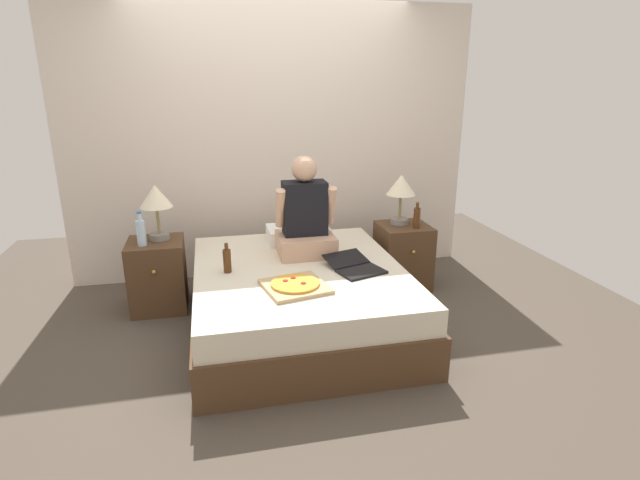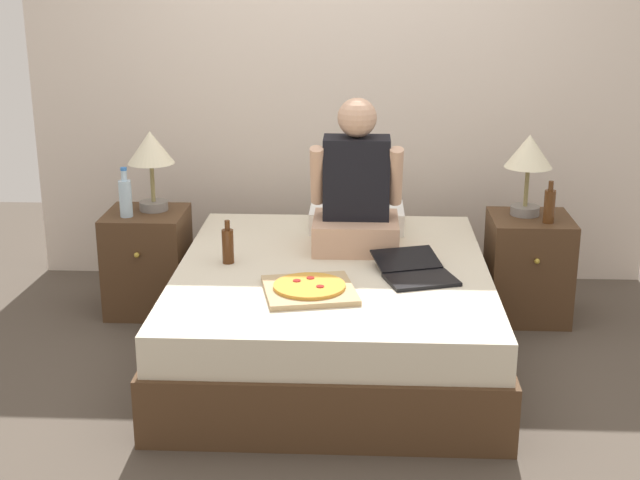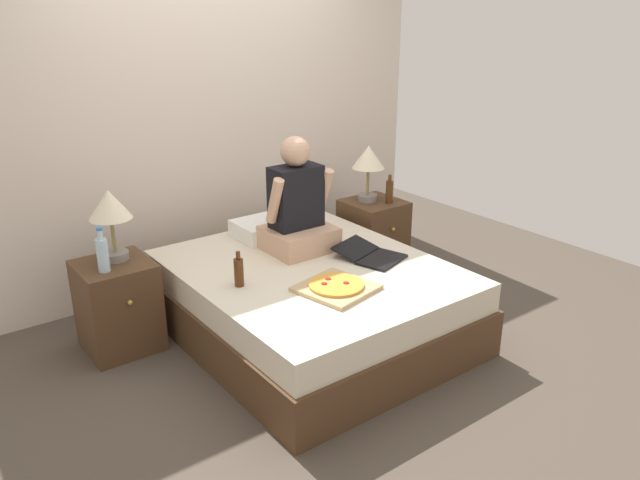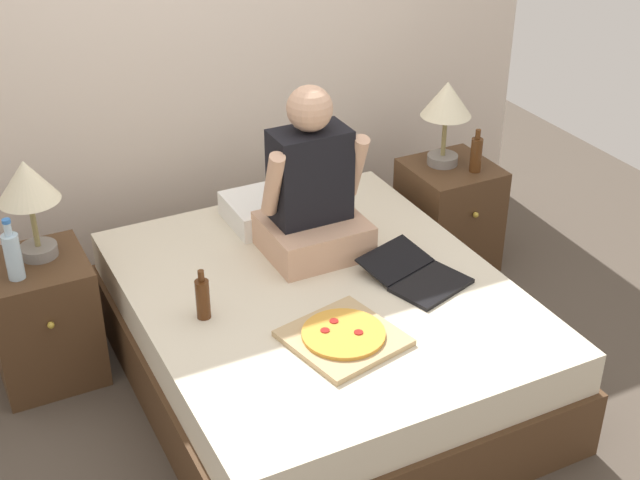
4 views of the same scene
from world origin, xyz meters
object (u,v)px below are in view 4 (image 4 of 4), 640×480
object	(u,v)px
laptop	(419,277)
nightstand_left	(43,319)
lamp_on_right_nightstand	(446,105)
nightstand_right	(448,215)
bed	(321,336)
beer_bottle_on_bed	(203,298)
lamp_on_left_nightstand	(27,188)
beer_bottle	(476,154)
water_bottle	(13,255)
pizza_box	(343,337)
person_seated	(312,193)

from	to	relation	value
laptop	nightstand_left	bearing A→B (deg)	153.20
laptop	lamp_on_right_nightstand	bearing A→B (deg)	51.15
nightstand_left	nightstand_right	xyz separation A→B (m)	(2.15, 0.00, 0.00)
bed	lamp_on_right_nightstand	size ratio (longest dim) A/B	4.16
beer_bottle_on_bed	nightstand_left	bearing A→B (deg)	133.45
lamp_on_left_nightstand	beer_bottle	world-z (taller)	lamp_on_left_nightstand
bed	water_bottle	bearing A→B (deg)	155.92
lamp_on_right_nightstand	pizza_box	size ratio (longest dim) A/B	0.95
laptop	beer_bottle_on_bed	xyz separation A→B (m)	(-0.92, 0.16, 0.07)
bed	lamp_on_right_nightstand	distance (m)	1.40
bed	beer_bottle	bearing A→B (deg)	23.85
lamp_on_right_nightstand	laptop	xyz separation A→B (m)	(-0.64, -0.80, -0.40)
water_bottle	lamp_on_right_nightstand	xyz separation A→B (m)	(2.20, 0.14, 0.22)
person_seated	beer_bottle_on_bed	xyz separation A→B (m)	(-0.63, -0.29, -0.20)
beer_bottle	pizza_box	distance (m)	1.53
person_seated	pizza_box	size ratio (longest dim) A/B	1.64
bed	person_seated	xyz separation A→B (m)	(0.11, 0.31, 0.54)
pizza_box	beer_bottle_on_bed	size ratio (longest dim) A/B	2.16
beer_bottle_on_bed	bed	bearing A→B (deg)	-2.34
nightstand_left	person_seated	xyz separation A→B (m)	(1.18, -0.30, 0.49)
lamp_on_left_nightstand	beer_bottle_on_bed	size ratio (longest dim) A/B	2.05
beer_bottle_on_bed	lamp_on_left_nightstand	bearing A→B (deg)	128.99
nightstand_right	beer_bottle_on_bed	size ratio (longest dim) A/B	2.65
beer_bottle_on_bed	water_bottle	bearing A→B (deg)	142.04
laptop	pizza_box	bearing A→B (deg)	-154.56
beer_bottle	pizza_box	size ratio (longest dim) A/B	0.48
nightstand_left	pizza_box	bearing A→B (deg)	-44.98
bed	lamp_on_left_nightstand	world-z (taller)	lamp_on_left_nightstand
lamp_on_right_nightstand	beer_bottle_on_bed	distance (m)	1.72
nightstand_left	pizza_box	distance (m)	1.40
nightstand_left	lamp_on_left_nightstand	world-z (taller)	lamp_on_left_nightstand
bed	person_seated	bearing A→B (deg)	70.39
water_bottle	pizza_box	xyz separation A→B (m)	(1.06, -0.89, -0.18)
water_bottle	beer_bottle_on_bed	bearing A→B (deg)	-37.96
bed	beer_bottle	size ratio (longest dim) A/B	8.13
lamp_on_right_nightstand	laptop	world-z (taller)	lamp_on_right_nightstand
laptop	beer_bottle	bearing A→B (deg)	41.07
laptop	person_seated	bearing A→B (deg)	123.07
lamp_on_right_nightstand	person_seated	xyz separation A→B (m)	(-0.93, -0.35, -0.13)
person_seated	lamp_on_left_nightstand	bearing A→B (deg)	163.14
bed	lamp_on_left_nightstand	size ratio (longest dim) A/B	4.16
water_bottle	laptop	size ratio (longest dim) A/B	0.56
nightstand_right	laptop	world-z (taller)	nightstand_right
lamp_on_left_nightstand	pizza_box	size ratio (longest dim) A/B	0.95
lamp_on_left_nightstand	pizza_box	xyz separation A→B (m)	(0.94, -1.03, -0.40)
nightstand_right	lamp_on_right_nightstand	distance (m)	0.62
bed	beer_bottle	world-z (taller)	beer_bottle
person_seated	beer_bottle_on_bed	world-z (taller)	person_seated
person_seated	pizza_box	xyz separation A→B (m)	(-0.20, -0.68, -0.27)
lamp_on_left_nightstand	pizza_box	distance (m)	1.45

